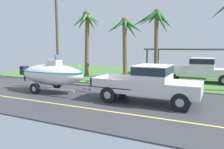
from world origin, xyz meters
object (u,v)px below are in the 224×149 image
at_px(pickup_truck_towing, 152,82).
at_px(boat_on_trailer, 52,74).
at_px(carport_awning, 190,50).
at_px(palm_tree_far_right, 126,34).
at_px(palm_tree_far_left, 87,27).
at_px(utility_pole, 57,34).
at_px(parked_pickup_background, 202,69).
at_px(palm_tree_near_right, 156,26).

bearing_deg(pickup_truck_towing, boat_on_trailer, -180.00).
distance_m(boat_on_trailer, carport_awning, 13.94).
xyz_separation_m(pickup_truck_towing, palm_tree_far_right, (-4.58, 7.64, 2.87)).
bearing_deg(palm_tree_far_left, boat_on_trailer, -74.05).
bearing_deg(utility_pole, parked_pickup_background, 17.06).
height_order(palm_tree_far_left, utility_pole, utility_pole).
distance_m(pickup_truck_towing, boat_on_trailer, 6.31).
bearing_deg(boat_on_trailer, parked_pickup_background, 43.80).
height_order(carport_awning, palm_tree_near_right, palm_tree_near_right).
distance_m(pickup_truck_towing, palm_tree_near_right, 6.60).
distance_m(carport_awning, palm_tree_far_right, 6.84).
height_order(boat_on_trailer, utility_pole, utility_pole).
distance_m(pickup_truck_towing, carport_awning, 12.24).
xyz_separation_m(carport_awning, palm_tree_far_right, (-4.94, -4.51, 1.41)).
height_order(palm_tree_far_right, utility_pole, utility_pole).
bearing_deg(palm_tree_far_right, palm_tree_far_left, -175.50).
distance_m(palm_tree_far_left, utility_pole, 3.27).
height_order(boat_on_trailer, palm_tree_near_right, palm_tree_near_right).
distance_m(palm_tree_far_left, palm_tree_far_right, 3.90).
bearing_deg(palm_tree_near_right, palm_tree_far_right, 147.45).
relative_size(palm_tree_far_left, palm_tree_far_right, 1.14).
bearing_deg(utility_pole, pickup_truck_towing, -24.63).
distance_m(boat_on_trailer, palm_tree_far_left, 8.40).
height_order(pickup_truck_towing, palm_tree_far_right, palm_tree_far_right).
distance_m(pickup_truck_towing, palm_tree_far_left, 11.71).
bearing_deg(carport_awning, palm_tree_near_right, -104.79).
bearing_deg(boat_on_trailer, palm_tree_far_right, 77.21).
distance_m(palm_tree_far_right, utility_pole, 5.85).
xyz_separation_m(boat_on_trailer, palm_tree_near_right, (4.94, 5.59, 3.19)).
xyz_separation_m(boat_on_trailer, parked_pickup_background, (8.04, 7.71, -0.02)).
height_order(parked_pickup_background, palm_tree_far_left, palm_tree_far_left).
height_order(parked_pickup_background, utility_pole, utility_pole).
relative_size(pickup_truck_towing, utility_pole, 0.74).
xyz_separation_m(pickup_truck_towing, utility_pole, (-9.38, 4.30, 2.80)).
bearing_deg(palm_tree_near_right, carport_awning, 75.21).
bearing_deg(palm_tree_far_left, utility_pole, -107.80).
bearing_deg(palm_tree_far_left, parked_pickup_background, 2.13).
bearing_deg(palm_tree_far_left, carport_awning, 28.77).
relative_size(parked_pickup_background, carport_awning, 0.74).
relative_size(palm_tree_near_right, palm_tree_far_left, 0.90).
bearing_deg(pickup_truck_towing, palm_tree_far_left, 138.90).
bearing_deg(parked_pickup_background, palm_tree_far_right, -179.30).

